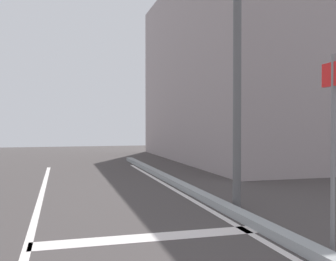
# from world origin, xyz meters

# --- Properties ---
(lane_line_center) EXTENTS (0.12, 20.00, 0.01)m
(lane_line_center) POSITION_xyz_m (-0.38, 6.00, 0.00)
(lane_line_center) COLOR silver
(lane_line_center) RESTS_ON ground
(lane_line_curbside) EXTENTS (0.12, 20.00, 0.01)m
(lane_line_curbside) POSITION_xyz_m (2.77, 6.00, 0.00)
(lane_line_curbside) COLOR silver
(lane_line_curbside) RESTS_ON ground
(stop_bar) EXTENTS (3.30, 0.40, 0.01)m
(stop_bar) POSITION_xyz_m (1.27, 6.16, 0.00)
(stop_bar) COLOR silver
(stop_bar) RESTS_ON ground
(curb_strip) EXTENTS (0.24, 24.00, 0.14)m
(curb_strip) POSITION_xyz_m (3.02, 6.00, 0.07)
(curb_strip) COLOR #949899
(curb_strip) RESTS_ON ground
(street_sign_post) EXTENTS (0.06, 0.44, 2.51)m
(street_sign_post) POSITION_xyz_m (3.34, 4.86, 1.62)
(street_sign_post) COLOR slate
(street_sign_post) RESTS_ON ground
(building_block) EXTENTS (12.25, 12.53, 8.09)m
(building_block) POSITION_xyz_m (11.04, 17.07, 4.05)
(building_block) COLOR #A09393
(building_block) RESTS_ON ground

